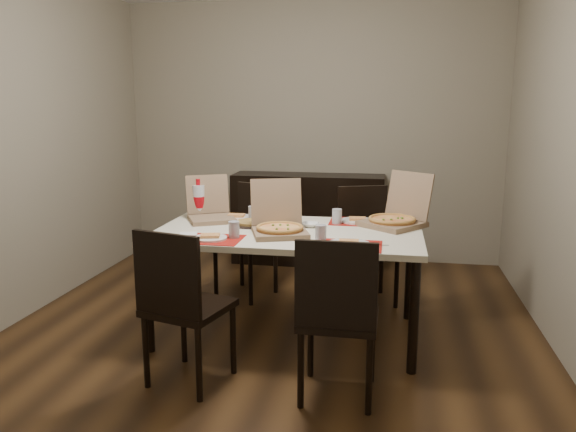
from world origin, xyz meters
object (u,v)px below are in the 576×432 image
object	(u,v)px
sideboard	(308,219)
chair_far_left	(251,234)
dip_bowl	(310,225)
pizza_box_center	(279,226)
chair_near_left	(181,301)
chair_near_right	(338,312)
chair_far_right	(366,239)
dining_table	(288,240)
soda_bottle	(199,201)

from	to	relation	value
sideboard	chair_far_left	size ratio (longest dim) A/B	1.61
chair_far_left	dip_bowl	xyz separation A→B (m)	(0.60, -0.67, 0.25)
sideboard	pizza_box_center	bearing A→B (deg)	-87.41
chair_near_left	chair_far_left	xyz separation A→B (m)	(-0.01, 1.64, 0.00)
chair_near_right	pizza_box_center	world-z (taller)	pizza_box_center
sideboard	dip_bowl	bearing A→B (deg)	-81.21
chair_far_right	chair_near_right	bearing A→B (deg)	-92.52
chair_far_left	chair_far_right	size ratio (longest dim) A/B	1.00
chair_near_right	chair_far_left	size ratio (longest dim) A/B	1.00
dining_table	soda_bottle	bearing A→B (deg)	156.77
chair_far_right	pizza_box_center	world-z (taller)	pizza_box_center
dining_table	chair_near_left	xyz separation A→B (m)	(-0.46, -0.83, -0.17)
pizza_box_center	soda_bottle	world-z (taller)	pizza_box_center
chair_near_left	pizza_box_center	xyz separation A→B (m)	(0.42, 0.72, 0.29)
sideboard	dining_table	bearing A→B (deg)	-86.02
chair_far_left	chair_near_left	bearing A→B (deg)	-89.63
chair_near_left	chair_far_right	xyz separation A→B (m)	(0.95, 1.66, 0.00)
chair_near_left	dip_bowl	world-z (taller)	chair_near_left
sideboard	soda_bottle	xyz separation A→B (m)	(-0.62, -1.49, 0.42)
dining_table	chair_near_left	distance (m)	0.97
chair_far_right	pizza_box_center	xyz separation A→B (m)	(-0.53, -0.94, 0.29)
dining_table	dip_bowl	distance (m)	0.21
chair_far_right	dip_bowl	xyz separation A→B (m)	(-0.36, -0.69, 0.25)
dining_table	chair_far_right	size ratio (longest dim) A/B	1.94
chair_near_left	soda_bottle	size ratio (longest dim) A/B	3.18
dining_table	sideboard	bearing A→B (deg)	93.98
chair_far_left	dip_bowl	bearing A→B (deg)	-48.25
dining_table	chair_far_right	bearing A→B (deg)	59.17
dining_table	chair_far_left	bearing A→B (deg)	120.06
sideboard	chair_far_left	xyz separation A→B (m)	(-0.34, -1.00, 0.06)
chair_far_left	chair_far_right	distance (m)	0.96
chair_far_left	chair_far_right	bearing A→B (deg)	1.21
chair_near_right	pizza_box_center	bearing A→B (deg)	122.30
sideboard	chair_far_left	world-z (taller)	chair_far_left
chair_near_left	chair_far_left	size ratio (longest dim) A/B	1.00
chair_far_left	soda_bottle	size ratio (longest dim) A/B	3.18
dining_table	chair_far_right	xyz separation A→B (m)	(0.50, 0.83, -0.17)
chair_far_right	soda_bottle	world-z (taller)	soda_bottle
chair_near_right	soda_bottle	size ratio (longest dim) A/B	3.18
sideboard	chair_near_left	distance (m)	2.66
dining_table	chair_near_left	world-z (taller)	chair_near_left
sideboard	soda_bottle	world-z (taller)	soda_bottle
chair_near_left	soda_bottle	xyz separation A→B (m)	(-0.29, 1.15, 0.36)
sideboard	chair_near_right	distance (m)	2.71
pizza_box_center	dip_bowl	world-z (taller)	pizza_box_center
dining_table	pizza_box_center	world-z (taller)	pizza_box_center
chair_far_right	dip_bowl	bearing A→B (deg)	-117.59
dining_table	chair_near_right	distance (m)	0.96
chair_near_right	chair_near_left	bearing A→B (deg)	179.35
chair_far_left	soda_bottle	world-z (taller)	soda_bottle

